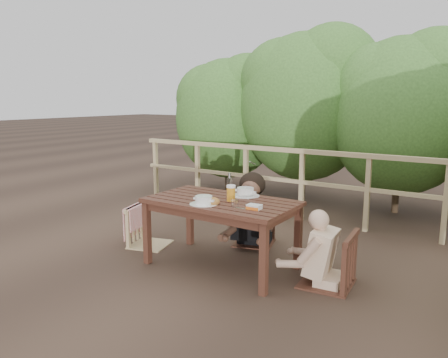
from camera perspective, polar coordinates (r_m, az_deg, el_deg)
The scene contains 16 objects.
ground at distance 4.56m, azimuth -0.35°, elevation -11.29°, with size 60.00×60.00×0.00m, color #483427.
table at distance 4.44m, azimuth -0.36°, elevation -7.20°, with size 1.48×0.83×0.68m, color #3E2117.
chair_left at distance 5.10m, azimuth -9.80°, elevation -3.91°, with size 0.43×0.43×0.87m, color tan.
chair_far at distance 5.09m, azimuth 4.01°, elevation -3.65°, with size 0.45×0.45×0.90m, color #3E2117.
chair_right at distance 4.08m, azimuth 13.56°, elevation -7.08°, with size 0.48×0.48×0.96m, color #3E2117.
woman at distance 5.06m, azimuth 4.16°, elevation -1.18°, with size 0.54×0.66×1.34m, color black, non-canonical shape.
diner_right at distance 4.05m, azimuth 14.02°, elevation -5.86°, with size 0.46×0.57×1.15m, color beige, non-canonical shape.
railing at distance 6.11m, azimuth 10.14°, elevation -0.82°, with size 5.60×0.10×1.01m, color tan.
hedge_row at distance 6.99m, azimuth 17.62°, elevation 11.78°, with size 6.60×1.60×3.80m, color #3A6527, non-canonical shape.
soup_near at distance 4.18m, azimuth -2.67°, elevation -2.84°, with size 0.28×0.28×0.09m, color white.
soup_far at distance 4.52m, azimuth 2.81°, elevation -1.76°, with size 0.29×0.29×0.10m, color white.
bread_roll at distance 4.17m, azimuth -1.42°, elevation -2.94°, with size 0.14×0.10×0.08m, color #9D6129.
beer_glass at distance 4.28m, azimuth 0.93°, elevation -1.95°, with size 0.09×0.09×0.17m, color orange.
bottle at distance 4.46m, azimuth 0.72°, elevation -0.85°, with size 0.06×0.06×0.26m, color white.
tumbler at distance 4.06m, azimuth 1.44°, elevation -3.28°, with size 0.07×0.07×0.08m, color silver.
butter_tub at distance 3.99m, azimuth 3.99°, elevation -3.76°, with size 0.13×0.09×0.06m, color white.
Camera 1 is at (2.35, -3.51, 1.70)m, focal length 34.85 mm.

